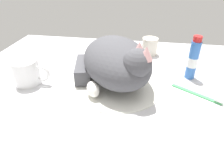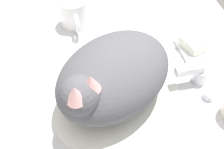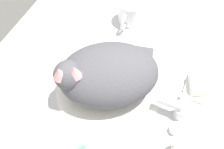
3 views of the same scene
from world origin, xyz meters
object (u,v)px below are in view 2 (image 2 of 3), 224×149
(coffee_mug, at_px, (74,13))
(soap_bar, at_px, (193,44))
(faucet, at_px, (198,75))
(cat, at_px, (111,75))

(coffee_mug, relative_size, soap_bar, 1.84)
(faucet, distance_m, cat, 0.22)
(soap_bar, bearing_deg, faucet, -17.24)
(faucet, height_order, soap_bar, faucet)
(faucet, height_order, cat, cat)
(soap_bar, bearing_deg, cat, -67.25)
(faucet, height_order, coffee_mug, coffee_mug)
(cat, height_order, soap_bar, cat)
(cat, height_order, coffee_mug, cat)
(faucet, bearing_deg, cat, -89.96)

